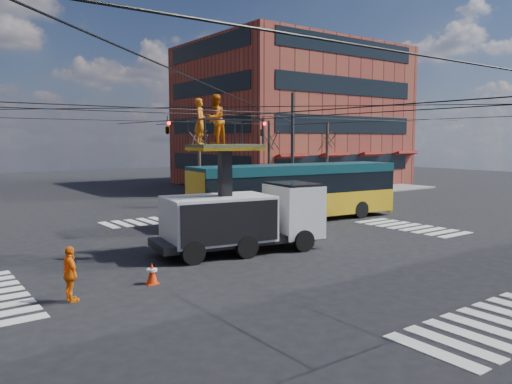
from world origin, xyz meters
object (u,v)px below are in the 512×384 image
(city_bus, at_px, (297,190))
(worker_ground, at_px, (70,274))
(flagger, at_px, (304,216))
(traffic_cone, at_px, (152,273))
(utility_truck, at_px, (243,201))

(city_bus, distance_m, worker_ground, 16.26)
(flagger, bearing_deg, traffic_cone, -81.28)
(utility_truck, bearing_deg, worker_ground, -152.92)
(flagger, bearing_deg, utility_truck, -85.06)
(utility_truck, relative_size, traffic_cone, 10.32)
(utility_truck, relative_size, flagger, 4.16)
(city_bus, xyz_separation_m, worker_ground, (-14.59, -7.12, -0.92))
(utility_truck, xyz_separation_m, worker_ground, (-7.63, -2.45, -1.27))
(city_bus, bearing_deg, traffic_cone, -144.81)
(city_bus, height_order, flagger, city_bus)
(city_bus, relative_size, worker_ground, 7.93)
(utility_truck, relative_size, city_bus, 0.57)
(city_bus, bearing_deg, flagger, -120.13)
(utility_truck, height_order, traffic_cone, utility_truck)
(utility_truck, xyz_separation_m, city_bus, (6.96, 4.67, -0.35))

